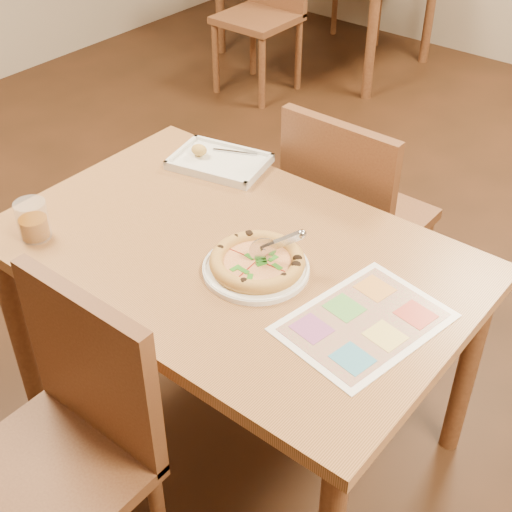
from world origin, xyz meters
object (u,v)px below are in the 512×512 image
Objects in this scene: menu at (364,322)px; chair_near at (68,423)px; appetizer_tray at (218,162)px; pizza_cutter at (276,244)px; plate at (256,269)px; chair_far at (349,203)px; glass_tumbler at (33,222)px; dining_table at (234,274)px; pizza at (257,262)px.

chair_near is at bearing -126.99° from menu.
menu is (0.77, -0.35, -0.01)m from appetizer_tray.
plate is at bearing -178.42° from pizza_cutter.
glass_tumbler is at bearing 62.24° from chair_far.
plate is at bearing 99.53° from chair_far.
chair_far is at bearing 90.00° from dining_table.
appetizer_tray reaches higher than pizza.
dining_table is 5.14× the size of pizza.
appetizer_tray is 0.63m from glass_tumbler.
chair_far reaches higher than appetizer_tray.
glass_tumbler is at bearing -155.45° from plate.
chair_far is 1.03m from glass_tumbler.
plate is at bearing -38.58° from appetizer_tray.
chair_near is 1.00m from appetizer_tray.
plate reaches higher than dining_table.
glass_tumbler is (-0.58, -0.27, 0.02)m from pizza.
chair_far reaches higher than menu.
pizza_cutter reaches higher than dining_table.
dining_table is at bearing -43.69° from appetizer_tray.
appetizer_tray is (-0.34, -0.28, 0.16)m from chair_far.
pizza_cutter is (0.14, 0.61, 0.23)m from chair_near.
appetizer_tray is at bearing 155.87° from menu.
chair_near is at bearing -100.41° from pizza.
dining_table is at bearing 32.10° from glass_tumbler.
dining_table is at bearing 90.00° from chair_near.
glass_tumbler is at bearing -154.93° from pizza.
pizza_cutter is at bearing 3.48° from dining_table.
chair_near is 0.67m from pizza_cutter.
pizza is (0.11, 0.58, 0.18)m from chair_near.
plate is (0.11, -0.63, 0.16)m from chair_far.
appetizer_tray is (-0.34, 0.32, 0.10)m from dining_table.
plate is 1.11× the size of pizza.
pizza_cutter reaches higher than plate.
dining_table is 0.16m from pizza.
glass_tumbler reaches higher than plate.
chair_far is at bearing 99.53° from plate.
chair_near is 4.22× the size of pizza_cutter.
pizza is 0.75× the size of appetizer_tray.
pizza is (0.11, -0.63, 0.18)m from chair_far.
pizza is at bearing -13.78° from dining_table.
pizza_cutter is at bearing 44.48° from pizza.
plate is at bearing 79.42° from chair_near.
dining_table is at bearing 176.80° from menu.
glass_tumbler reaches higher than pizza.
plate is at bearing -83.63° from pizza.
chair_near is at bearing 90.00° from chair_far.
chair_far is at bearing 90.00° from chair_near.
pizza_cutter is at bearing 26.44° from glass_tumbler.
pizza is 0.07m from pizza_cutter.
pizza_cutter is 0.57m from appetizer_tray.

